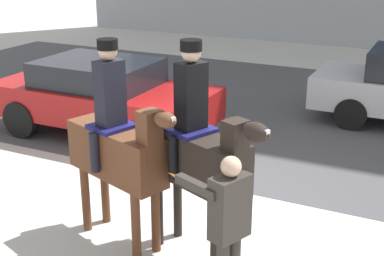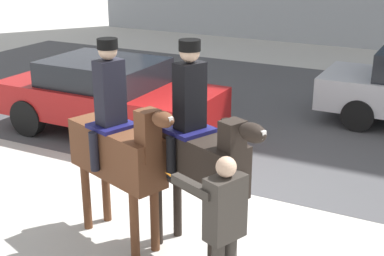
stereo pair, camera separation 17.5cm
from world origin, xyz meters
The scene contains 6 objects.
ground_plane centered at (0.00, 0.00, 0.00)m, with size 80.00×80.00×0.00m, color #B2AFA8.
road_surface centered at (0.00, 4.75, 0.00)m, with size 21.82×8.50×0.01m.
mounted_horse_lead centered at (-0.41, -1.44, 1.29)m, with size 1.76×0.88×2.57m.
mounted_horse_companion centered at (0.61, -1.37, 1.36)m, with size 1.75×0.98×2.63m.
pedestrian_bystander centered at (1.31, -2.15, 1.03)m, with size 0.91×0.45×1.74m.
street_car_near_lane centered at (-2.89, 1.78, 0.78)m, with size 4.33×1.95×1.46m.
Camera 1 is at (2.98, -6.42, 3.65)m, focal length 50.00 mm.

